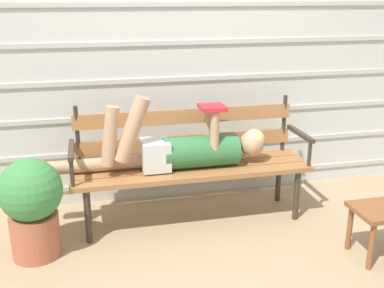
% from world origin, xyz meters
% --- Properties ---
extents(ground_plane, '(12.00, 12.00, 0.00)m').
position_xyz_m(ground_plane, '(0.00, 0.00, 0.00)').
color(ground_plane, tan).
extents(house_siding, '(5.40, 0.08, 2.59)m').
position_xyz_m(house_siding, '(0.00, 0.69, 1.30)').
color(house_siding, beige).
rests_on(house_siding, ground).
extents(park_bench, '(1.77, 0.46, 0.89)m').
position_xyz_m(park_bench, '(0.00, 0.25, 0.49)').
color(park_bench, '#9E6638').
rests_on(park_bench, ground).
extents(reclining_person, '(1.76, 0.26, 0.58)m').
position_xyz_m(reclining_person, '(-0.08, 0.18, 0.59)').
color(reclining_person, '#33703D').
extents(potted_plant, '(0.41, 0.41, 0.67)m').
position_xyz_m(potted_plant, '(-1.12, -0.08, 0.37)').
color(potted_plant, '#AD5B3D').
rests_on(potted_plant, ground).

